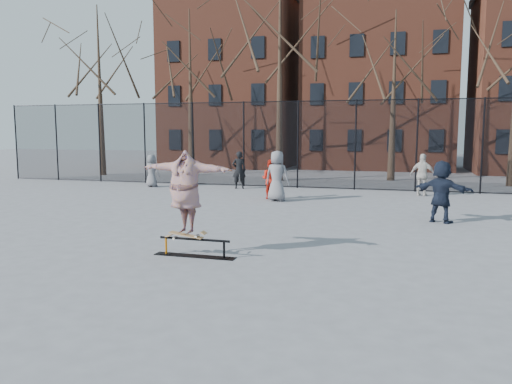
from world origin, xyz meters
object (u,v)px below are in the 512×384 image
(skateboard, at_px, (186,235))
(bystander_grey, at_px, (152,171))
(bystander_extra, at_px, (277,176))
(bystander_black, at_px, (239,170))
(skate_rail, at_px, (195,249))
(skater, at_px, (185,193))
(bystander_navy, at_px, (442,192))
(bystander_red, at_px, (271,179))
(bystander_white, at_px, (423,175))

(skateboard, xyz_separation_m, bystander_grey, (-6.89, 11.53, 0.32))
(bystander_extra, bearing_deg, bystander_black, -43.66)
(skate_rail, distance_m, bystander_grey, 13.54)
(bystander_black, bearing_deg, skater, 84.89)
(skater, distance_m, bystander_navy, 7.85)
(bystander_red, distance_m, bystander_extra, 0.71)
(skater, distance_m, bystander_red, 9.14)
(bystander_black, bearing_deg, bystander_grey, -11.10)
(skate_rail, bearing_deg, bystander_extra, 92.00)
(skater, xyz_separation_m, bystander_navy, (5.47, 5.60, -0.45))
(bystander_black, xyz_separation_m, bystander_white, (7.94, -0.38, 0.01))
(skate_rail, relative_size, bystander_navy, 0.99)
(bystander_white, distance_m, bystander_extra, 6.15)
(bystander_red, distance_m, bystander_white, 6.24)
(skateboard, xyz_separation_m, bystander_red, (-0.50, 9.10, 0.32))
(skateboard, height_order, bystander_grey, bystander_grey)
(skate_rail, xyz_separation_m, skater, (-0.19, 0.00, 1.20))
(bystander_black, height_order, bystander_extra, bystander_extra)
(skater, relative_size, bystander_white, 1.24)
(skateboard, bearing_deg, bystander_black, 102.83)
(skateboard, xyz_separation_m, bystander_black, (-2.74, 12.02, 0.41))
(skate_rail, height_order, bystander_black, bystander_black)
(skate_rail, relative_size, bystander_grey, 1.17)
(bystander_black, xyz_separation_m, bystander_red, (2.24, -2.92, -0.09))
(skateboard, xyz_separation_m, bystander_navy, (5.47, 5.60, 0.46))
(skateboard, xyz_separation_m, bystander_extra, (-0.11, 8.54, 0.51))
(bystander_grey, distance_m, bystander_red, 6.83)
(bystander_navy, bearing_deg, bystander_black, -12.61)
(bystander_black, distance_m, bystander_extra, 4.36)
(skateboard, xyz_separation_m, skater, (0.00, 0.00, 0.91))
(skater, bearing_deg, bystander_red, 99.38)
(skateboard, distance_m, bystander_extra, 8.56)
(bystander_black, xyz_separation_m, bystander_extra, (2.63, -3.48, 0.10))
(bystander_black, xyz_separation_m, bystander_navy, (8.21, -6.42, 0.05))
(skate_rail, bearing_deg, bystander_red, 94.33)
(bystander_black, relative_size, bystander_red, 1.11)
(bystander_grey, height_order, bystander_navy, bystander_navy)
(skateboard, height_order, bystander_white, bystander_white)
(bystander_red, xyz_separation_m, bystander_white, (5.70, 2.54, 0.09))
(bystander_grey, xyz_separation_m, bystander_red, (6.39, -2.42, 0.00))
(bystander_grey, relative_size, bystander_red, 1.00)
(skate_rail, distance_m, bystander_extra, 8.59)
(skater, bearing_deg, skate_rail, 6.23)
(skateboard, relative_size, bystander_red, 0.52)
(skate_rail, relative_size, bystander_red, 1.17)
(skateboard, height_order, bystander_extra, bystander_extra)
(skate_rail, xyz_separation_m, skateboard, (-0.19, -0.00, 0.29))
(skater, bearing_deg, bystander_white, 72.17)
(skateboard, relative_size, bystander_white, 0.46)
(skater, xyz_separation_m, bystander_white, (5.20, 11.64, -0.50))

